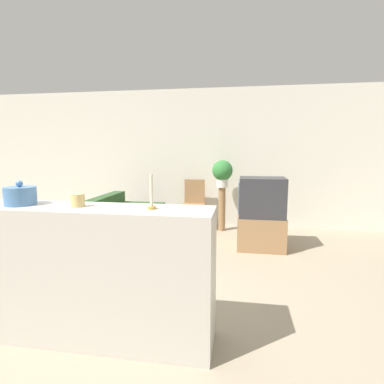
% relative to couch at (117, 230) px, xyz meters
% --- Properties ---
extents(ground_plane, '(14.00, 14.00, 0.00)m').
position_rel_couch_xyz_m(ground_plane, '(0.59, -1.76, -0.27)').
color(ground_plane, tan).
extents(wall_back, '(9.00, 0.06, 2.70)m').
position_rel_couch_xyz_m(wall_back, '(0.59, 1.67, 1.08)').
color(wall_back, silver).
rests_on(wall_back, ground_plane).
extents(couch, '(0.97, 1.91, 0.75)m').
position_rel_couch_xyz_m(couch, '(0.00, 0.00, 0.00)').
color(couch, '#33562D').
rests_on(couch, ground_plane).
extents(tv_stand, '(0.72, 0.54, 0.51)m').
position_rel_couch_xyz_m(tv_stand, '(2.21, 0.29, -0.02)').
color(tv_stand, '#9E754C').
rests_on(tv_stand, ground_plane).
extents(television, '(0.69, 0.51, 0.60)m').
position_rel_couch_xyz_m(television, '(2.21, 0.29, 0.53)').
color(television, '#333338').
rests_on(television, tv_stand).
extents(wooden_chair, '(0.44, 0.44, 0.94)m').
position_rel_couch_xyz_m(wooden_chair, '(1.00, 1.31, 0.26)').
color(wooden_chair, '#9E754C').
rests_on(wooden_chair, ground_plane).
extents(plant_stand, '(0.13, 0.13, 0.83)m').
position_rel_couch_xyz_m(plant_stand, '(1.55, 1.25, 0.14)').
color(plant_stand, '#9E754C').
rests_on(plant_stand, ground_plane).
extents(potted_plant, '(0.38, 0.38, 0.50)m').
position_rel_couch_xyz_m(potted_plant, '(1.55, 1.25, 0.84)').
color(potted_plant, white).
rests_on(potted_plant, plant_stand).
extents(foreground_counter, '(2.24, 0.44, 1.08)m').
position_rel_couch_xyz_m(foreground_counter, '(0.59, -2.20, 0.27)').
color(foreground_counter, beige).
rests_on(foreground_counter, ground_plane).
extents(decorative_bowl, '(0.24, 0.24, 0.20)m').
position_rel_couch_xyz_m(decorative_bowl, '(0.16, -2.20, 0.88)').
color(decorative_bowl, '#4C7AAD').
rests_on(decorative_bowl, foreground_counter).
extents(candle_jar, '(0.10, 0.10, 0.10)m').
position_rel_couch_xyz_m(candle_jar, '(0.66, -2.20, 0.86)').
color(candle_jar, tan).
rests_on(candle_jar, foreground_counter).
extents(candlestick, '(0.07, 0.07, 0.26)m').
position_rel_couch_xyz_m(candlestick, '(1.24, -2.20, 0.89)').
color(candlestick, '#B7933D').
rests_on(candlestick, foreground_counter).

